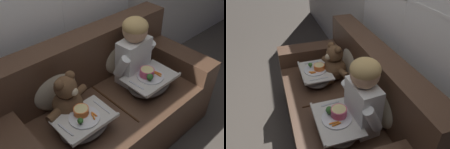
# 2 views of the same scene
# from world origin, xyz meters

# --- Properties ---
(ground_plane) EXTENTS (14.00, 14.00, 0.00)m
(ground_plane) POSITION_xyz_m (0.00, 0.00, 0.00)
(ground_plane) COLOR #4C443D
(wall_back_with_window) EXTENTS (8.00, 0.08, 2.60)m
(wall_back_with_window) POSITION_xyz_m (0.00, 0.58, 1.30)
(wall_back_with_window) COLOR beige
(wall_back_with_window) RESTS_ON ground_plane
(couch) EXTENTS (1.80, 0.88, 0.93)m
(couch) POSITION_xyz_m (0.00, 0.06, 0.34)
(couch) COLOR #4C3323
(couch) RESTS_ON ground_plane
(throw_pillow_behind_child) EXTENTS (0.40, 0.19, 0.41)m
(throw_pillow_behind_child) POSITION_xyz_m (0.34, 0.25, 0.66)
(throw_pillow_behind_child) COLOR #C1B293
(throw_pillow_behind_child) RESTS_ON couch
(throw_pillow_behind_teddy) EXTENTS (0.40, 0.19, 0.42)m
(throw_pillow_behind_teddy) POSITION_xyz_m (-0.34, 0.25, 0.66)
(throw_pillow_behind_teddy) COLOR #C1B293
(throw_pillow_behind_teddy) RESTS_ON couch
(child_figure) EXTENTS (0.42, 0.21, 0.58)m
(child_figure) POSITION_xyz_m (0.34, 0.07, 0.80)
(child_figure) COLOR white
(child_figure) RESTS_ON couch
(teddy_bear) EXTENTS (0.41, 0.30, 0.38)m
(teddy_bear) POSITION_xyz_m (-0.34, 0.06, 0.64)
(teddy_bear) COLOR brown
(teddy_bear) RESTS_ON couch
(lap_tray_child) EXTENTS (0.42, 0.30, 0.21)m
(lap_tray_child) POSITION_xyz_m (0.34, -0.13, 0.55)
(lap_tray_child) COLOR slate
(lap_tray_child) RESTS_ON child_figure
(lap_tray_teddy) EXTENTS (0.40, 0.28, 0.19)m
(lap_tray_teddy) POSITION_xyz_m (-0.34, -0.13, 0.55)
(lap_tray_teddy) COLOR slate
(lap_tray_teddy) RESTS_ON teddy_bear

